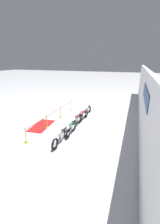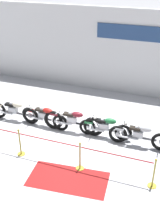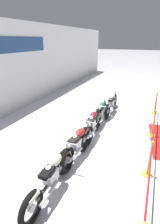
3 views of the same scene
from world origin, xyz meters
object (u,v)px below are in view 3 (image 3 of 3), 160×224
(stanchion_mid_left, at_px, (149,164))
(motorcycle_green_3, at_px, (101,113))
(motorcycle_red_1, at_px, (77,144))
(motorcycle_silver_4, at_px, (111,104))
(stanchion_mid_right, at_px, (153,127))
(motorcycle_cream_0, at_px, (52,176))
(stanchion_far_right, at_px, (155,106))
(motorcycle_maroon_2, at_px, (92,126))
(stanchion_far_left, at_px, (151,155))

(stanchion_mid_left, bearing_deg, motorcycle_green_3, 39.86)
(motorcycle_red_1, bearing_deg, motorcycle_silver_4, -0.76)
(motorcycle_red_1, distance_m, stanchion_mid_right, 3.07)
(motorcycle_green_3, relative_size, stanchion_mid_left, 1.98)
(motorcycle_red_1, bearing_deg, stanchion_mid_left, -88.17)
(motorcycle_cream_0, xyz_separation_m, stanchion_mid_left, (1.48, -2.00, -0.10))
(motorcycle_green_3, xyz_separation_m, motorcycle_silver_4, (1.33, -0.13, 0.00))
(motorcycle_green_3, distance_m, stanchion_far_right, 2.97)
(stanchion_mid_left, bearing_deg, motorcycle_silver_4, 27.11)
(stanchion_mid_left, relative_size, stanchion_mid_right, 1.00)
(motorcycle_red_1, height_order, motorcycle_maroon_2, motorcycle_maroon_2)
(stanchion_mid_right, bearing_deg, stanchion_mid_left, 180.00)
(motorcycle_green_3, relative_size, stanchion_far_left, 0.30)
(motorcycle_cream_0, xyz_separation_m, motorcycle_red_1, (1.42, 0.02, -0.00))
(motorcycle_cream_0, height_order, motorcycle_maroon_2, motorcycle_maroon_2)
(stanchion_far_left, bearing_deg, motorcycle_green_3, 39.15)
(motorcycle_cream_0, relative_size, motorcycle_green_3, 1.10)
(motorcycle_red_1, distance_m, motorcycle_maroon_2, 1.27)
(motorcycle_maroon_2, bearing_deg, motorcycle_silver_4, -1.12)
(stanchion_mid_right, xyz_separation_m, stanchion_far_right, (2.37, 0.00, 0.00))
(stanchion_far_left, xyz_separation_m, stanchion_mid_left, (0.06, 0.00, -0.33))
(motorcycle_silver_4, relative_size, stanchion_far_left, 0.33)
(stanchion_mid_left, xyz_separation_m, stanchion_mid_right, (2.24, 0.00, 0.00))
(motorcycle_maroon_2, relative_size, stanchion_mid_right, 2.37)
(motorcycle_red_1, height_order, motorcycle_silver_4, motorcycle_silver_4)
(motorcycle_maroon_2, bearing_deg, motorcycle_cream_0, -179.59)
(motorcycle_red_1, bearing_deg, motorcycle_green_3, 1.75)
(stanchion_mid_right, bearing_deg, stanchion_far_left, -180.00)
(motorcycle_green_3, height_order, stanchion_mid_left, stanchion_mid_left)
(motorcycle_cream_0, xyz_separation_m, stanchion_far_left, (1.42, -2.00, 0.23))
(motorcycle_green_3, height_order, stanchion_far_left, stanchion_far_left)
(motorcycle_silver_4, bearing_deg, stanchion_mid_right, -129.12)
(motorcycle_silver_4, bearing_deg, stanchion_mid_left, -152.89)
(motorcycle_maroon_2, xyz_separation_m, stanchion_mid_right, (1.04, -2.02, -0.13))
(motorcycle_cream_0, relative_size, motorcycle_red_1, 1.04)
(motorcycle_maroon_2, relative_size, stanchion_far_left, 0.36)
(stanchion_mid_left, bearing_deg, motorcycle_cream_0, 126.58)
(motorcycle_cream_0, bearing_deg, motorcycle_maroon_2, 0.41)
(motorcycle_cream_0, xyz_separation_m, stanchion_mid_right, (3.72, -2.00, -0.10))
(stanchion_far_right, bearing_deg, motorcycle_maroon_2, 149.34)
(motorcycle_green_3, height_order, motorcycle_silver_4, motorcycle_silver_4)
(stanchion_mid_right, bearing_deg, stanchion_far_right, 0.00)
(stanchion_mid_right, distance_m, stanchion_far_right, 2.37)
(motorcycle_green_3, distance_m, stanchion_mid_right, 2.12)
(motorcycle_maroon_2, xyz_separation_m, motorcycle_green_3, (1.31, 0.08, -0.03))
(motorcycle_green_3, xyz_separation_m, stanchion_mid_right, (-0.27, -2.10, -0.10))
(stanchion_far_left, distance_m, stanchion_mid_left, 0.34)
(motorcycle_red_1, relative_size, motorcycle_maroon_2, 0.88)
(stanchion_far_left, bearing_deg, stanchion_far_right, 0.00)
(motorcycle_cream_0, distance_m, motorcycle_red_1, 1.42)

